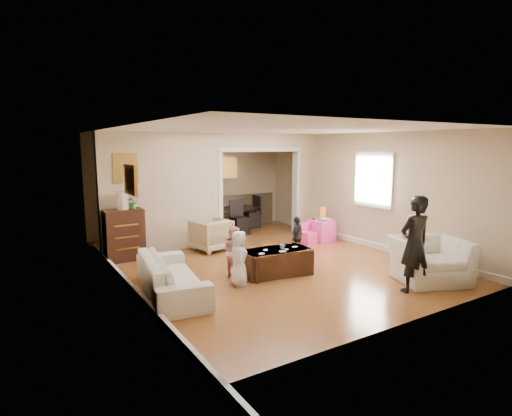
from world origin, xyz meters
TOP-DOWN VIEW (x-y plane):
  - floor at (0.00, 0.00)m, footprint 7.00×7.00m
  - partition_left at (-1.38, 1.80)m, footprint 2.75×0.18m
  - partition_right at (2.48, 1.80)m, footprint 0.55×0.18m
  - partition_header at (1.10, 1.80)m, footprint 2.22×0.18m
  - window_pane at (2.73, -0.40)m, footprint 0.03×0.95m
  - framed_art_partition at (-2.20, 1.70)m, footprint 0.45×0.03m
  - framed_art_sofa_wall at (-2.71, -0.60)m, footprint 0.03×0.55m
  - framed_art_alcove at (1.10, 3.44)m, footprint 0.45×0.03m
  - sofa at (-2.21, -0.85)m, footprint 1.11×2.16m
  - armchair_back at (-0.51, 1.27)m, footprint 0.87×0.89m
  - armchair_front at (1.77, -2.59)m, footprint 1.44×1.36m
  - dresser at (-2.34, 1.48)m, footprint 0.76×0.43m
  - table_lamp at (-2.34, 1.48)m, footprint 0.22×0.22m
  - potted_plant at (-2.14, 1.48)m, footprint 0.26×0.22m
  - coffee_table at (-0.26, -0.90)m, footprint 1.31×0.80m
  - coffee_cup at (-0.16, -0.95)m, footprint 0.10×0.10m
  - play_table at (2.17, 0.70)m, footprint 0.60×0.60m
  - cereal_box at (2.29, 0.80)m, footprint 0.21×0.09m
  - cyan_cup at (2.07, 0.65)m, footprint 0.08×0.08m
  - toy_block at (2.05, 0.82)m, footprint 0.10×0.09m
  - play_bowl at (2.22, 0.58)m, footprint 0.25×0.25m
  - dining_table at (0.83, 3.01)m, footprint 1.89×1.36m
  - adult_person at (1.10, -2.77)m, footprint 0.60×0.43m
  - child_kneel_a at (-1.11, -1.05)m, footprint 0.42×0.52m
  - child_kneel_b at (-0.96, -0.60)m, footprint 0.42×0.50m
  - child_toddler at (0.79, -0.15)m, footprint 0.54×0.43m
  - craft_papers at (-0.24, -0.96)m, footprint 0.90×0.42m

SIDE VIEW (x-z plane):
  - floor at x=0.00m, z-range 0.00..0.00m
  - coffee_table at x=-0.26m, z-range 0.00..0.46m
  - play_table at x=2.17m, z-range 0.00..0.51m
  - dining_table at x=0.83m, z-range 0.00..0.60m
  - sofa at x=-2.21m, z-range 0.00..0.60m
  - armchair_back at x=-0.51m, z-range 0.00..0.69m
  - armchair_front at x=1.77m, z-range 0.00..0.74m
  - child_toddler at x=0.79m, z-range 0.00..0.85m
  - child_kneel_b at x=-0.96m, z-range 0.00..0.91m
  - child_kneel_a at x=-1.11m, z-range 0.00..0.92m
  - craft_papers at x=-0.24m, z-range 0.46..0.46m
  - coffee_cup at x=-0.16m, z-range 0.46..0.55m
  - dresser at x=-2.34m, z-range 0.00..1.04m
  - toy_block at x=2.05m, z-range 0.51..0.56m
  - play_bowl at x=2.22m, z-range 0.51..0.57m
  - cyan_cup at x=2.07m, z-range 0.51..0.59m
  - cereal_box at x=2.29m, z-range 0.51..0.81m
  - adult_person at x=1.10m, z-range 0.00..1.55m
  - potted_plant at x=-2.14m, z-range 1.04..1.33m
  - table_lamp at x=-2.34m, z-range 1.04..1.40m
  - partition_left at x=-1.38m, z-range 0.00..2.60m
  - partition_right at x=2.48m, z-range 0.00..2.60m
  - window_pane at x=2.73m, z-range 1.00..2.10m
  - framed_art_alcove at x=1.10m, z-range 1.42..1.98m
  - framed_art_sofa_wall at x=-2.71m, z-range 1.60..2.00m
  - framed_art_partition at x=-2.20m, z-range 1.58..2.12m
  - partition_header at x=1.10m, z-range 2.25..2.60m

